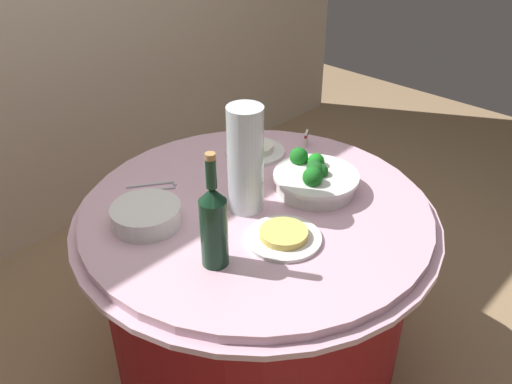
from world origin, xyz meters
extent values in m
plane|color=#9E7F5B|center=(0.00, 0.00, 0.00)|extent=(6.00, 6.00, 0.00)
cylinder|color=maroon|center=(0.00, 0.00, 0.34)|extent=(1.01, 1.01, 0.69)
cylinder|color=#E0B2C6|center=(0.00, 0.00, 0.70)|extent=(1.16, 1.16, 0.02)
cylinder|color=#E0B2C6|center=(0.00, 0.00, 0.72)|extent=(1.10, 1.10, 0.03)
cylinder|color=white|center=(0.20, -0.08, 0.77)|extent=(0.26, 0.26, 0.05)
cylinder|color=white|center=(0.20, -0.08, 0.80)|extent=(0.28, 0.28, 0.01)
sphere|color=#195A1E|center=(0.21, -0.07, 0.82)|extent=(0.05, 0.05, 0.05)
sphere|color=#19671E|center=(0.21, -0.09, 0.81)|extent=(0.05, 0.05, 0.05)
sphere|color=#19841E|center=(0.25, -0.04, 0.82)|extent=(0.06, 0.06, 0.06)
sphere|color=#196C1E|center=(0.15, -0.11, 0.82)|extent=(0.06, 0.06, 0.06)
sphere|color=#196D1E|center=(0.20, -0.08, 0.81)|extent=(0.04, 0.04, 0.04)
sphere|color=#19581E|center=(0.20, -0.08, 0.82)|extent=(0.06, 0.06, 0.06)
sphere|color=#196C1E|center=(0.23, 0.01, 0.82)|extent=(0.06, 0.06, 0.06)
sphere|color=#197B1E|center=(0.21, -0.09, 0.81)|extent=(0.05, 0.05, 0.05)
cylinder|color=white|center=(-0.29, 0.17, 0.74)|extent=(0.21, 0.21, 0.01)
cylinder|color=white|center=(-0.29, 0.17, 0.76)|extent=(0.21, 0.21, 0.01)
cylinder|color=white|center=(-0.29, 0.17, 0.77)|extent=(0.21, 0.21, 0.01)
cylinder|color=white|center=(-0.29, 0.17, 0.78)|extent=(0.21, 0.21, 0.01)
cylinder|color=white|center=(-0.29, 0.17, 0.79)|extent=(0.21, 0.21, 0.01)
cylinder|color=white|center=(-0.29, 0.17, 0.80)|extent=(0.21, 0.21, 0.01)
cylinder|color=#143320|center=(-0.28, -0.11, 0.84)|extent=(0.07, 0.07, 0.20)
cone|color=#143320|center=(-0.28, -0.11, 0.96)|extent=(0.07, 0.07, 0.04)
cylinder|color=#143320|center=(-0.28, -0.11, 1.02)|extent=(0.03, 0.03, 0.08)
cylinder|color=#B2844C|center=(-0.28, -0.11, 1.07)|extent=(0.03, 0.03, 0.02)
cylinder|color=silver|center=(-0.03, 0.02, 0.91)|extent=(0.11, 0.11, 0.34)
sphere|color=#E5B26B|center=(-0.01, 0.02, 0.78)|extent=(0.06, 0.06, 0.06)
sphere|color=#E5B26B|center=(-0.04, 0.03, 0.78)|extent=(0.06, 0.06, 0.06)
sphere|color=#E5B26B|center=(-0.04, 0.00, 0.78)|extent=(0.06, 0.06, 0.06)
sphere|color=#72C64C|center=(-0.01, 0.03, 0.83)|extent=(0.06, 0.06, 0.06)
sphere|color=#72C64C|center=(-0.05, 0.02, 0.83)|extent=(0.06, 0.06, 0.06)
sphere|color=#72C64C|center=(-0.03, -0.01, 0.83)|extent=(0.06, 0.06, 0.06)
sphere|color=red|center=(-0.02, 0.03, 0.89)|extent=(0.06, 0.06, 0.06)
sphere|color=red|center=(-0.05, 0.01, 0.89)|extent=(0.06, 0.06, 0.06)
sphere|color=red|center=(-0.02, 0.00, 0.89)|extent=(0.06, 0.06, 0.06)
cylinder|color=silver|center=(-0.17, 0.31, 0.74)|extent=(0.14, 0.10, 0.01)
cylinder|color=silver|center=(-0.15, 0.34, 0.74)|extent=(0.14, 0.10, 0.01)
sphere|color=silver|center=(-0.10, 0.28, 0.74)|extent=(0.01, 0.01, 0.01)
cylinder|color=white|center=(0.26, 0.24, 0.75)|extent=(0.22, 0.22, 0.01)
cylinder|color=white|center=(0.26, 0.24, 0.76)|extent=(0.14, 0.14, 0.02)
cylinder|color=white|center=(-0.08, -0.18, 0.75)|extent=(0.22, 0.22, 0.01)
cylinder|color=#EACC60|center=(-0.08, -0.18, 0.76)|extent=(0.14, 0.14, 0.02)
cube|color=white|center=(0.43, 0.14, 0.77)|extent=(0.05, 0.03, 0.05)
cube|color=maroon|center=(0.43, 0.14, 0.79)|extent=(0.05, 0.03, 0.01)
camera|label=1|loc=(-1.05, -0.97, 1.69)|focal=38.15mm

